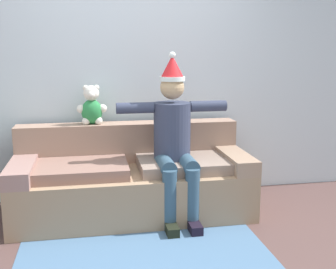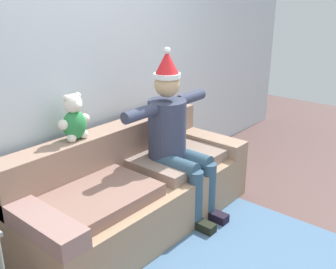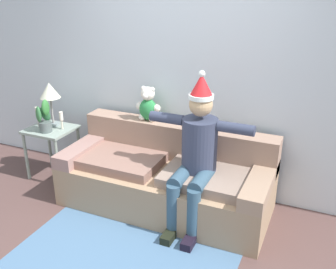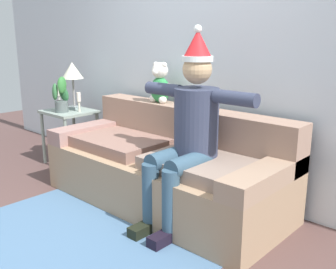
% 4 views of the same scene
% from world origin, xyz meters
% --- Properties ---
extents(ground_plane, '(10.00, 10.00, 0.00)m').
position_xyz_m(ground_plane, '(0.00, 0.00, 0.00)').
color(ground_plane, brown).
extents(back_wall, '(7.00, 0.10, 2.70)m').
position_xyz_m(back_wall, '(0.00, 1.55, 1.35)').
color(back_wall, silver).
rests_on(back_wall, ground_plane).
extents(couch, '(2.16, 0.91, 0.81)m').
position_xyz_m(couch, '(0.00, 1.01, 0.32)').
color(couch, '#A18163').
rests_on(couch, ground_plane).
extents(person_seated, '(1.02, 0.77, 1.51)m').
position_xyz_m(person_seated, '(0.37, 0.85, 0.76)').
color(person_seated, '#353B54').
rests_on(person_seated, ground_plane).
extents(teddy_bear, '(0.29, 0.17, 0.38)m').
position_xyz_m(teddy_bear, '(-0.35, 1.30, 0.98)').
color(teddy_bear, '#2B8845').
rests_on(teddy_bear, couch).
extents(side_table, '(0.52, 0.47, 0.62)m').
position_xyz_m(side_table, '(-1.52, 1.05, 0.51)').
color(side_table, '#8FA095').
rests_on(side_table, ground_plane).
extents(table_lamp, '(0.24, 0.24, 0.52)m').
position_xyz_m(table_lamp, '(-1.55, 1.15, 1.02)').
color(table_lamp, gray).
rests_on(table_lamp, side_table).
extents(potted_plant, '(0.21, 0.23, 0.40)m').
position_xyz_m(potted_plant, '(-1.50, 0.95, 0.78)').
color(potted_plant, '#545F5E').
rests_on(potted_plant, side_table).
extents(candle_tall, '(0.04, 0.04, 0.25)m').
position_xyz_m(candle_tall, '(-1.67, 1.03, 0.78)').
color(candle_tall, beige).
rests_on(candle_tall, side_table).
extents(candle_short, '(0.04, 0.04, 0.21)m').
position_xyz_m(candle_short, '(-1.38, 1.09, 0.75)').
color(candle_short, beige).
rests_on(candle_short, side_table).
extents(area_rug, '(1.91, 1.28, 0.01)m').
position_xyz_m(area_rug, '(0.00, -0.04, 0.00)').
color(area_rug, '#4B6E92').
rests_on(area_rug, ground_plane).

